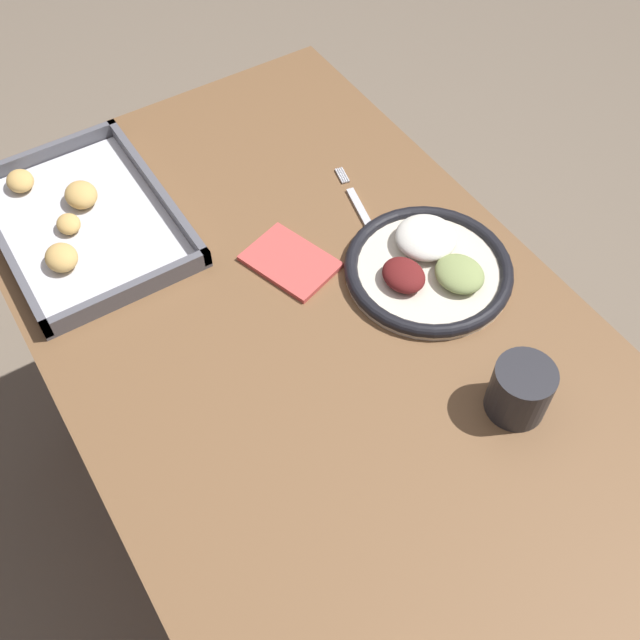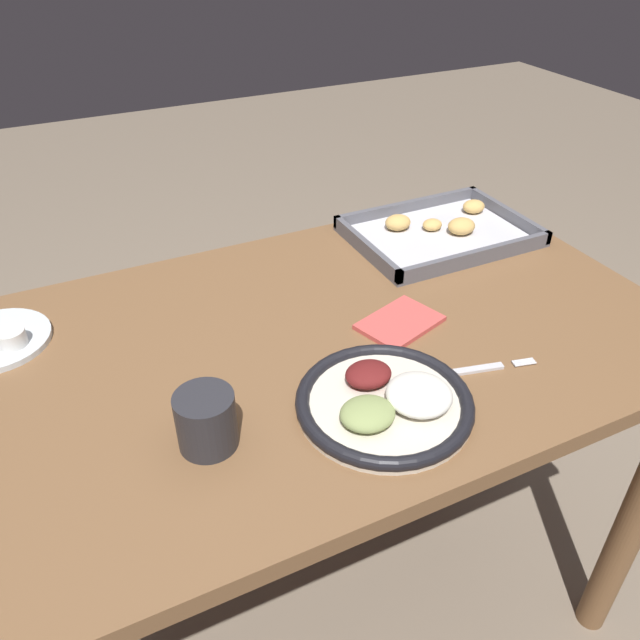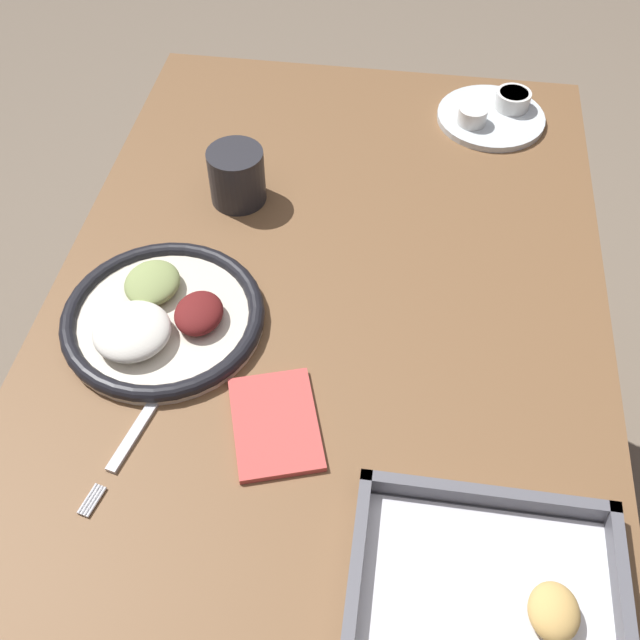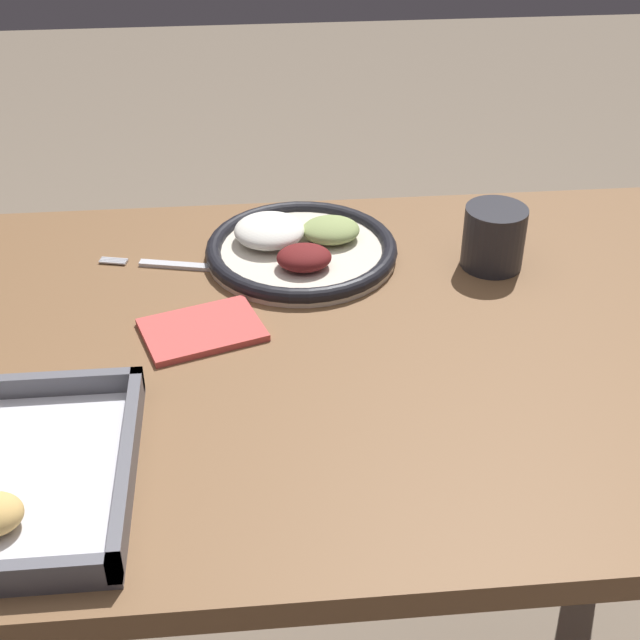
% 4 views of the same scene
% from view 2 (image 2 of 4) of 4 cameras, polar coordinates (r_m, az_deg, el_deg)
% --- Properties ---
extents(ground_plane, '(8.00, 8.00, 0.00)m').
position_cam_2_polar(ground_plane, '(1.59, -0.09, -24.40)').
color(ground_plane, '#7A6B59').
extents(dining_table, '(1.18, 0.70, 0.77)m').
position_cam_2_polar(dining_table, '(1.09, -0.13, -7.01)').
color(dining_table, brown).
rests_on(dining_table, ground_plane).
extents(dinner_plate, '(0.25, 0.25, 0.04)m').
position_cam_2_polar(dinner_plate, '(0.87, 6.09, -7.37)').
color(dinner_plate, beige).
rests_on(dinner_plate, dining_table).
extents(fork, '(0.19, 0.06, 0.00)m').
position_cam_2_polar(fork, '(0.96, 13.53, -4.49)').
color(fork, silver).
rests_on(fork, dining_table).
extents(baking_tray, '(0.36, 0.26, 0.04)m').
position_cam_2_polar(baking_tray, '(1.31, 10.90, 7.97)').
color(baking_tray, '#595960').
rests_on(baking_tray, dining_table).
extents(drinking_cup, '(0.08, 0.08, 0.08)m').
position_cam_2_polar(drinking_cup, '(0.81, -10.36, -9.03)').
color(drinking_cup, '#28282D').
rests_on(drinking_cup, dining_table).
extents(napkin, '(0.15, 0.13, 0.01)m').
position_cam_2_polar(napkin, '(1.03, 7.31, -0.24)').
color(napkin, '#CC4C47').
rests_on(napkin, dining_table).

